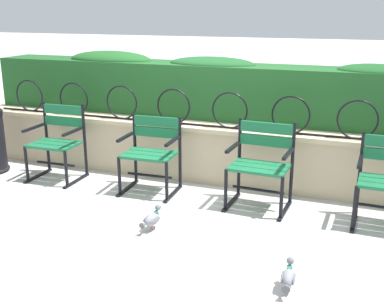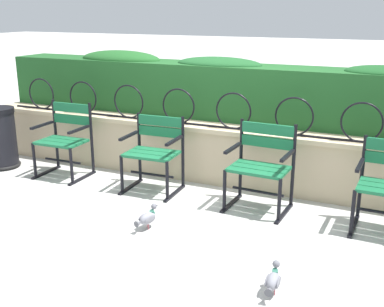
{
  "view_description": "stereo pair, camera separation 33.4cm",
  "coord_description": "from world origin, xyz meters",
  "px_view_note": "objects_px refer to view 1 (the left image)",
  "views": [
    {
      "loc": [
        1.65,
        -4.37,
        1.98
      ],
      "look_at": [
        0.0,
        0.07,
        0.55
      ],
      "focal_mm": 44.93,
      "sensor_mm": 36.0,
      "label": 1
    },
    {
      "loc": [
        1.96,
        -4.24,
        1.98
      ],
      "look_at": [
        0.0,
        0.07,
        0.55
      ],
      "focal_mm": 44.93,
      "sensor_mm": 36.0,
      "label": 2
    }
  ],
  "objects_px": {
    "park_chair_centre_right": "(261,163)",
    "pigeon_near_chairs": "(152,219)",
    "pigeon_far_side": "(288,277)",
    "park_chair_centre_left": "(152,151)",
    "park_chair_leftmost": "(58,140)"
  },
  "relations": [
    {
      "from": "park_chair_centre_right",
      "to": "pigeon_near_chairs",
      "type": "height_order",
      "value": "park_chair_centre_right"
    },
    {
      "from": "park_chair_leftmost",
      "to": "park_chair_centre_left",
      "type": "xyz_separation_m",
      "value": [
        1.23,
        0.01,
        -0.01
      ]
    },
    {
      "from": "park_chair_centre_left",
      "to": "park_chair_centre_right",
      "type": "bearing_deg",
      "value": -0.59
    },
    {
      "from": "park_chair_leftmost",
      "to": "pigeon_far_side",
      "type": "relative_size",
      "value": 3.09
    },
    {
      "from": "pigeon_near_chairs",
      "to": "pigeon_far_side",
      "type": "distance_m",
      "value": 1.47
    },
    {
      "from": "park_chair_centre_left",
      "to": "pigeon_near_chairs",
      "type": "distance_m",
      "value": 1.1
    },
    {
      "from": "park_chair_centre_left",
      "to": "pigeon_far_side",
      "type": "bearing_deg",
      "value": -40.33
    },
    {
      "from": "park_chair_centre_left",
      "to": "pigeon_far_side",
      "type": "height_order",
      "value": "park_chair_centre_left"
    },
    {
      "from": "park_chair_centre_left",
      "to": "pigeon_far_side",
      "type": "xyz_separation_m",
      "value": [
        1.79,
        -1.52,
        -0.35
      ]
    },
    {
      "from": "park_chair_centre_right",
      "to": "pigeon_near_chairs",
      "type": "relative_size",
      "value": 3.04
    },
    {
      "from": "park_chair_leftmost",
      "to": "pigeon_near_chairs",
      "type": "xyz_separation_m",
      "value": [
        1.67,
        -0.94,
        -0.36
      ]
    },
    {
      "from": "park_chair_leftmost",
      "to": "pigeon_far_side",
      "type": "bearing_deg",
      "value": -26.55
    },
    {
      "from": "park_chair_centre_right",
      "to": "pigeon_far_side",
      "type": "bearing_deg",
      "value": -70.0
    },
    {
      "from": "pigeon_near_chairs",
      "to": "pigeon_far_side",
      "type": "relative_size",
      "value": 1.0
    },
    {
      "from": "pigeon_near_chairs",
      "to": "pigeon_far_side",
      "type": "bearing_deg",
      "value": -22.82
    }
  ]
}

